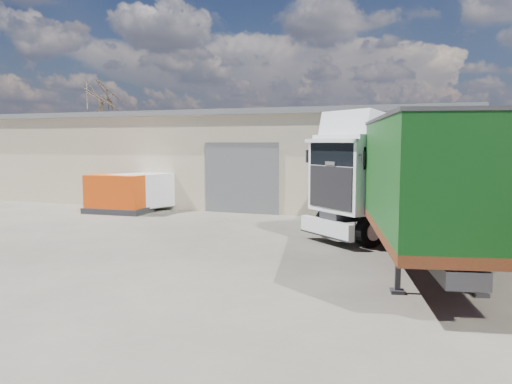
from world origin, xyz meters
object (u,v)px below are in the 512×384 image
(tractor_unit, at_px, (376,186))
(bare_tree, at_px, (101,88))
(orange_skip, at_px, (118,196))
(panel_van, at_px, (151,191))
(box_trailer, at_px, (411,174))

(tractor_unit, bearing_deg, bare_tree, -171.95)
(bare_tree, height_order, orange_skip, bare_tree)
(tractor_unit, bearing_deg, panel_van, -158.61)
(box_trailer, distance_m, orange_skip, 15.55)
(box_trailer, relative_size, orange_skip, 4.03)
(bare_tree, relative_size, tractor_unit, 1.37)
(bare_tree, distance_m, tractor_unit, 28.04)
(bare_tree, relative_size, orange_skip, 2.96)
(bare_tree, distance_m, orange_skip, 17.19)
(orange_skip, bearing_deg, panel_van, 57.66)
(panel_van, distance_m, orange_skip, 1.92)
(panel_van, bearing_deg, orange_skip, -98.00)
(panel_van, bearing_deg, box_trailer, -5.41)
(box_trailer, distance_m, panel_van, 15.32)
(box_trailer, relative_size, panel_van, 2.53)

